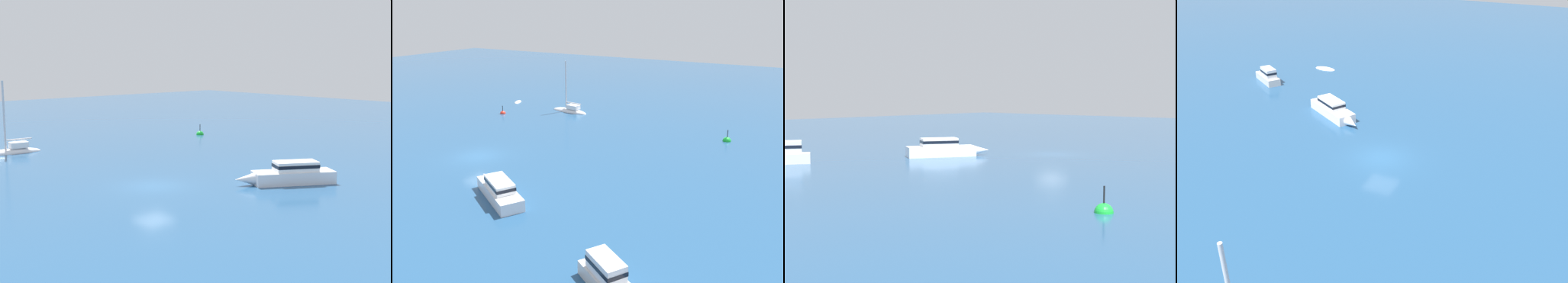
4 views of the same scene
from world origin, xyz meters
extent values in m
plane|color=navy|center=(0.00, 0.00, 0.00)|extent=(160.00, 160.00, 0.00)
ellipsoid|color=white|center=(-1.94, 19.25, 0.00)|extent=(5.61, 1.97, 0.93)
cube|color=white|center=(-1.28, 19.19, 0.74)|extent=(1.74, 1.17, 0.55)
cylinder|color=silver|center=(-2.49, 19.30, 3.63)|extent=(0.19, 0.19, 6.33)
cylinder|color=silver|center=(-1.25, 19.18, 1.27)|extent=(2.48, 0.38, 0.15)
cube|color=white|center=(7.97, -5.90, 0.45)|extent=(5.91, 4.44, 0.89)
cone|color=white|center=(4.87, -4.09, 0.45)|extent=(1.70, 1.50, 0.89)
cube|color=white|center=(8.10, -5.97, 1.24)|extent=(3.34, 2.75, 0.70)
cube|color=black|center=(8.10, -5.97, 1.28)|extent=(3.40, 2.80, 0.24)
sphere|color=green|center=(19.51, 16.73, 0.00)|extent=(0.88, 0.88, 0.88)
cylinder|color=black|center=(19.51, 16.73, 0.84)|extent=(0.08, 0.08, 0.79)
camera|label=1|loc=(-22.18, -29.30, 8.84)|focal=49.70mm
camera|label=2|loc=(27.50, -26.54, 13.57)|focal=37.71mm
camera|label=3|loc=(42.79, 30.31, 5.42)|focal=54.14mm
camera|label=4|loc=(-12.64, 27.90, 16.99)|focal=40.12mm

